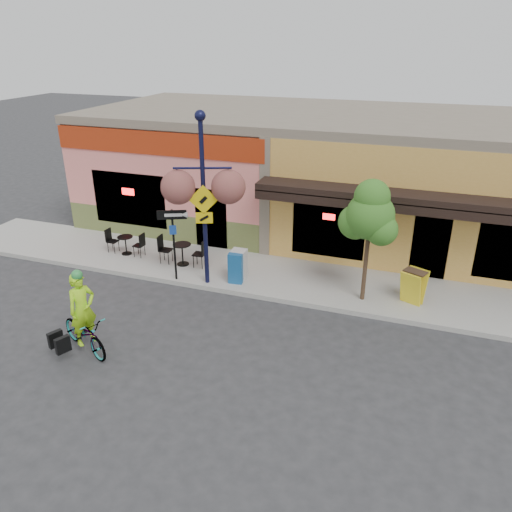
{
  "coord_description": "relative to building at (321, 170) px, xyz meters",
  "views": [
    {
      "loc": [
        4.01,
        -11.79,
        7.21
      ],
      "look_at": [
        -0.29,
        0.5,
        1.4
      ],
      "focal_mm": 35.0,
      "sensor_mm": 36.0,
      "label": 1
    }
  ],
  "objects": [
    {
      "name": "street_tree",
      "position": [
        2.71,
        -6.22,
        -0.29
      ],
      "size": [
        1.48,
        1.48,
        3.62
      ],
      "primitive_type": null,
      "rotation": [
        0.0,
        0.0,
        -0.05
      ],
      "color": "#3D7A26",
      "rests_on": "sidewalk"
    },
    {
      "name": "building",
      "position": [
        0.0,
        0.0,
        0.0
      ],
      "size": [
        18.2,
        8.2,
        4.5
      ],
      "primitive_type": null,
      "color": "#F17F77",
      "rests_on": "ground"
    },
    {
      "name": "sandwich_board",
      "position": [
        4.0,
        -6.13,
        -1.6
      ],
      "size": [
        0.73,
        0.65,
        1.01
      ],
      "primitive_type": null,
      "rotation": [
        0.0,
        0.0,
        -0.41
      ],
      "color": "yellow",
      "rests_on": "sidewalk"
    },
    {
      "name": "cyclist_rider",
      "position": [
        -3.36,
        -10.86,
        -1.32
      ],
      "size": [
        0.68,
        0.8,
        1.86
      ],
      "primitive_type": "imported",
      "rotation": [
        0.0,
        0.0,
        1.15
      ],
      "color": "#ABF619",
      "rests_on": "ground"
    },
    {
      "name": "lamp_post",
      "position": [
        -1.99,
        -6.73,
        0.5
      ],
      "size": [
        1.79,
        1.2,
        5.21
      ],
      "primitive_type": null,
      "rotation": [
        0.0,
        0.0,
        0.36
      ],
      "color": "#111335",
      "rests_on": "sidewalk"
    },
    {
      "name": "curb",
      "position": [
        0.0,
        -6.95,
        -2.17
      ],
      "size": [
        24.0,
        0.12,
        0.15
      ],
      "primitive_type": "cube",
      "color": "#A8A59E",
      "rests_on": "ground"
    },
    {
      "name": "cafe_set_right",
      "position": [
        -3.3,
        -5.82,
        -1.62
      ],
      "size": [
        1.64,
        0.89,
        0.96
      ],
      "primitive_type": null,
      "rotation": [
        0.0,
        0.0,
        0.05
      ],
      "color": "black",
      "rests_on": "sidewalk"
    },
    {
      "name": "ground",
      "position": [
        0.0,
        -7.5,
        -2.25
      ],
      "size": [
        90.0,
        90.0,
        0.0
      ],
      "primitive_type": "plane",
      "color": "#2D2D30",
      "rests_on": "ground"
    },
    {
      "name": "cafe_set_left",
      "position": [
        -5.57,
        -5.68,
        -1.67
      ],
      "size": [
        1.44,
        0.74,
        0.85
      ],
      "primitive_type": null,
      "rotation": [
        0.0,
        0.0,
        -0.02
      ],
      "color": "black",
      "rests_on": "sidewalk"
    },
    {
      "name": "bicycle",
      "position": [
        -3.41,
        -10.86,
        -1.76
      ],
      "size": [
        1.97,
        1.36,
        0.98
      ],
      "primitive_type": "imported",
      "rotation": [
        0.0,
        0.0,
        1.15
      ],
      "color": "maroon",
      "rests_on": "ground"
    },
    {
      "name": "sidewalk",
      "position": [
        0.0,
        -5.5,
        -2.17
      ],
      "size": [
        24.0,
        3.0,
        0.15
      ],
      "primitive_type": "cube",
      "color": "#9E9B93",
      "rests_on": "ground"
    },
    {
      "name": "one_way_sign",
      "position": [
        -3.01,
        -6.85,
        -0.95
      ],
      "size": [
        0.88,
        0.54,
        2.29
      ],
      "primitive_type": null,
      "rotation": [
        0.0,
        0.0,
        0.43
      ],
      "color": "black",
      "rests_on": "sidewalk"
    },
    {
      "name": "newspaper_box_grey",
      "position": [
        -1.14,
        -6.18,
        -1.61
      ],
      "size": [
        0.46,
        0.42,
        0.98
      ],
      "primitive_type": null,
      "rotation": [
        0.0,
        0.0,
        0.01
      ],
      "color": "#BBBBBB",
      "rests_on": "sidewalk"
    },
    {
      "name": "newspaper_box_blue",
      "position": [
        -1.15,
        -6.4,
        -1.62
      ],
      "size": [
        0.48,
        0.43,
        0.97
      ],
      "primitive_type": null,
      "rotation": [
        0.0,
        0.0,
        0.11
      ],
      "color": "#17518C",
      "rests_on": "sidewalk"
    }
  ]
}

